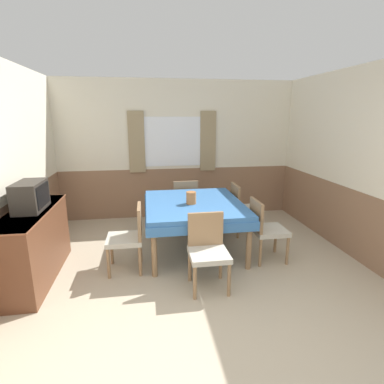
{
  "coord_description": "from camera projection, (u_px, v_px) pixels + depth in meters",
  "views": [
    {
      "loc": [
        -0.61,
        -1.81,
        1.94
      ],
      "look_at": [
        0.03,
        2.29,
        0.88
      ],
      "focal_mm": 28.0,
      "sensor_mm": 36.0,
      "label": 1
    }
  ],
  "objects": [
    {
      "name": "ground_plane",
      "position": [
        234.0,
        375.0,
        2.31
      ],
      "size": [
        16.0,
        16.0,
        0.0
      ],
      "primitive_type": "plane",
      "color": "tan"
    },
    {
      "name": "wall_back",
      "position": [
        177.0,
        150.0,
        5.73
      ],
      "size": [
        4.84,
        0.09,
        2.6
      ],
      "color": "silver",
      "rests_on": "ground_plane"
    },
    {
      "name": "wall_left",
      "position": [
        6.0,
        172.0,
        3.51
      ],
      "size": [
        0.05,
        4.29,
        2.6
      ],
      "color": "silver",
      "rests_on": "ground_plane"
    },
    {
      "name": "wall_right",
      "position": [
        352.0,
        163.0,
        4.19
      ],
      "size": [
        0.05,
        4.29,
        2.6
      ],
      "color": "silver",
      "rests_on": "ground_plane"
    },
    {
      "name": "dining_table",
      "position": [
        194.0,
        209.0,
        4.35
      ],
      "size": [
        1.4,
        1.6,
        0.73
      ],
      "color": "#386BA8",
      "rests_on": "ground_plane"
    },
    {
      "name": "chair_right_near",
      "position": [
        265.0,
        227.0,
        4.06
      ],
      "size": [
        0.44,
        0.44,
        0.86
      ],
      "rotation": [
        0.0,
        0.0,
        4.71
      ],
      "color": "#93704C",
      "rests_on": "ground_plane"
    },
    {
      "name": "chair_head_near",
      "position": [
        208.0,
        248.0,
        3.43
      ],
      "size": [
        0.44,
        0.44,
        0.86
      ],
      "rotation": [
        0.0,
        0.0,
        3.14
      ],
      "color": "#93704C",
      "rests_on": "ground_plane"
    },
    {
      "name": "chair_left_near",
      "position": [
        129.0,
        235.0,
        3.79
      ],
      "size": [
        0.44,
        0.44,
        0.86
      ],
      "rotation": [
        0.0,
        0.0,
        1.57
      ],
      "color": "#93704C",
      "rests_on": "ground_plane"
    },
    {
      "name": "chair_head_window",
      "position": [
        185.0,
        201.0,
        5.35
      ],
      "size": [
        0.44,
        0.44,
        0.86
      ],
      "color": "#93704C",
      "rests_on": "ground_plane"
    },
    {
      "name": "chair_right_far",
      "position": [
        243.0,
        207.0,
        4.99
      ],
      "size": [
        0.44,
        0.44,
        0.86
      ],
      "rotation": [
        0.0,
        0.0,
        4.71
      ],
      "color": "#93704C",
      "rests_on": "ground_plane"
    },
    {
      "name": "sideboard",
      "position": [
        34.0,
        244.0,
        3.6
      ],
      "size": [
        0.46,
        1.49,
        0.86
      ],
      "color": "brown",
      "rests_on": "ground_plane"
    },
    {
      "name": "tv",
      "position": [
        30.0,
        196.0,
        3.49
      ],
      "size": [
        0.29,
        0.51,
        0.34
      ],
      "color": "#2D2823",
      "rests_on": "sideboard"
    },
    {
      "name": "vase",
      "position": [
        191.0,
        198.0,
        4.22
      ],
      "size": [
        0.14,
        0.14,
        0.17
      ],
      "color": "#B26B38",
      "rests_on": "dining_table"
    }
  ]
}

